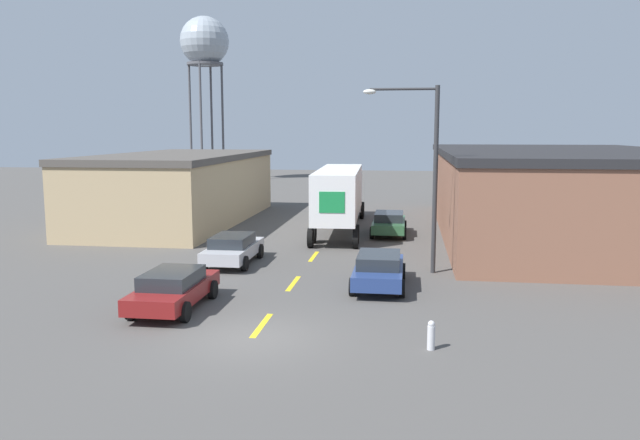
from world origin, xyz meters
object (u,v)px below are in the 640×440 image
at_px(parked_car_left_near, 173,288).
at_px(street_lamp, 426,164).
at_px(semi_truck, 341,192).
at_px(parked_car_left_far, 233,248).
at_px(parked_car_right_near, 379,269).
at_px(parked_car_right_far, 389,223).
at_px(fire_hydrant, 431,335).
at_px(water_tower, 205,44).

xyz_separation_m(parked_car_left_near, street_lamp, (8.79, 6.94, 4.02)).
bearing_deg(semi_truck, parked_car_left_far, -112.29).
bearing_deg(parked_car_right_near, parked_car_left_far, 153.52).
bearing_deg(parked_car_right_far, fire_hydrant, -84.72).
distance_m(semi_truck, parked_car_right_far, 3.85).
bearing_deg(parked_car_left_far, fire_hydrant, -49.94).
bearing_deg(parked_car_left_near, parked_car_left_far, 90.00).
relative_size(semi_truck, parked_car_left_far, 3.05).
bearing_deg(parked_car_left_far, water_tower, 109.48).
height_order(parked_car_left_far, fire_hydrant, parked_car_left_far).
xyz_separation_m(parked_car_right_near, parked_car_left_far, (-6.96, 3.47, 0.00)).
height_order(semi_truck, water_tower, water_tower).
xyz_separation_m(water_tower, fire_hydrant, (25.45, -57.57, -16.19)).
distance_m(parked_car_left_near, water_tower, 59.30).
relative_size(parked_car_left_near, parked_car_left_far, 1.00).
distance_m(parked_car_right_far, fire_hydrant, 19.71).
bearing_deg(fire_hydrant, parked_car_left_near, 161.59).
bearing_deg(semi_truck, parked_car_left_near, -104.50).
relative_size(parked_car_right_near, street_lamp, 0.58).
bearing_deg(parked_car_right_near, fire_hydrant, -75.42).
bearing_deg(parked_car_right_near, parked_car_left_near, -149.84).
xyz_separation_m(parked_car_right_far, street_lamp, (1.83, -9.76, 4.02)).
bearing_deg(semi_truck, water_tower, 116.95).
height_order(parked_car_left_near, fire_hydrant, parked_car_left_near).
relative_size(parked_car_left_near, parked_car_right_far, 1.00).
distance_m(parked_car_right_near, parked_car_right_far, 12.65).
xyz_separation_m(parked_car_left_far, parked_car_right_far, (6.96, 9.18, 0.00)).
relative_size(parked_car_left_near, fire_hydrant, 5.50).
xyz_separation_m(parked_car_left_near, parked_car_right_far, (6.96, 16.70, 0.00)).
distance_m(parked_car_left_far, parked_car_right_far, 11.53).
height_order(semi_truck, parked_car_right_far, semi_truck).
xyz_separation_m(semi_truck, parked_car_right_far, (3.09, -1.62, -1.62)).
bearing_deg(semi_truck, fire_hydrant, -79.56).
bearing_deg(street_lamp, parked_car_right_far, 100.60).
distance_m(parked_car_left_near, fire_hydrant, 9.26).
bearing_deg(parked_car_right_far, water_tower, 121.92).
relative_size(semi_truck, water_tower, 0.72).
bearing_deg(parked_car_right_far, semi_truck, 152.31).
xyz_separation_m(semi_truck, parked_car_left_far, (-3.88, -10.80, -1.62)).
distance_m(parked_car_right_far, water_tower, 47.44).
height_order(parked_car_left_far, parked_car_right_far, same).
relative_size(parked_car_left_far, parked_car_right_far, 1.00).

